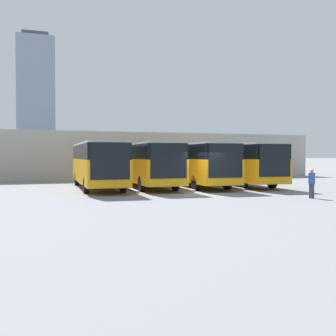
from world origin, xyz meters
TOP-DOWN VIEW (x-y plane):
  - ground_plane at (0.00, 0.00)m, footprint 600.00×600.00m
  - bus_0 at (-5.34, -5.69)m, footprint 3.28×12.02m
  - curb_divider_0 at (-3.56, -3.93)m, footprint 0.59×5.88m
  - bus_1 at (-1.78, -5.70)m, footprint 3.28×12.02m
  - curb_divider_1 at (0.00, -3.94)m, footprint 0.59×5.88m
  - bus_2 at (1.78, -6.16)m, footprint 3.28×12.02m
  - curb_divider_2 at (3.56, -4.41)m, footprint 0.59×5.88m
  - bus_3 at (5.35, -6.05)m, footprint 3.28×12.02m
  - pedestrian at (-4.32, 4.63)m, footprint 0.40×0.40m
  - station_building at (0.00, -22.73)m, footprint 40.45×15.92m
  - office_tower at (0.51, -210.43)m, footprint 19.07×19.07m

SIDE VIEW (x-z plane):
  - ground_plane at x=0.00m, z-range 0.00..0.00m
  - curb_divider_0 at x=-3.56m, z-range 0.00..0.15m
  - curb_divider_1 at x=0.00m, z-range 0.00..0.15m
  - curb_divider_2 at x=3.56m, z-range 0.00..0.15m
  - pedestrian at x=-4.32m, z-range 0.06..1.65m
  - bus_0 at x=-5.34m, z-range 0.19..3.38m
  - bus_1 at x=-1.78m, z-range 0.19..3.38m
  - bus_2 at x=1.78m, z-range 0.19..3.38m
  - bus_3 at x=5.35m, z-range 0.19..3.38m
  - station_building at x=0.00m, z-range 0.02..4.65m
  - office_tower at x=0.51m, z-range -0.60..65.69m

